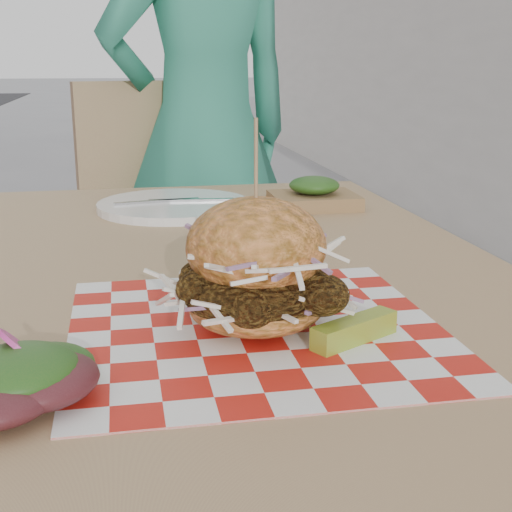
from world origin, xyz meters
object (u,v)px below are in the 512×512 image
(patio_chair, at_px, (149,233))
(sandwich, at_px, (256,273))
(patio_table, at_px, (199,324))
(diner, at_px, (205,135))

(patio_chair, xyz_separation_m, sandwich, (0.06, -1.25, 0.26))
(patio_table, relative_size, sandwich, 5.92)
(patio_table, xyz_separation_m, sandwich, (0.03, -0.23, 0.14))
(diner, height_order, patio_table, diner)
(patio_chair, height_order, sandwich, sandwich)
(diner, bearing_deg, patio_chair, -3.58)
(diner, relative_size, patio_table, 1.35)
(patio_chair, bearing_deg, diner, 4.81)
(patio_table, distance_m, sandwich, 0.27)
(diner, distance_m, patio_chair, 0.31)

